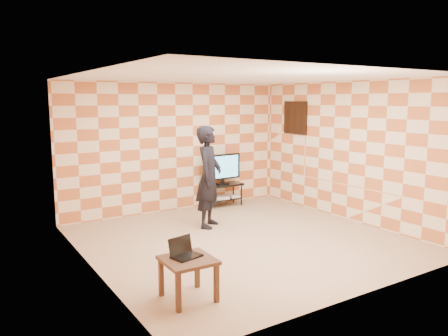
{
  "coord_description": "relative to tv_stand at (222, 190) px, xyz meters",
  "views": [
    {
      "loc": [
        -4.06,
        -5.82,
        2.33
      ],
      "look_at": [
        0.0,
        0.6,
        1.15
      ],
      "focal_mm": 35.0,
      "sensor_mm": 36.0,
      "label": 1
    }
  ],
  "objects": [
    {
      "name": "floor",
      "position": [
        -0.98,
        -2.22,
        -0.36
      ],
      "size": [
        5.0,
        5.0,
        0.0
      ],
      "primitive_type": "plane",
      "color": "#9E876C",
      "rests_on": "ground"
    },
    {
      "name": "wall_back",
      "position": [
        -0.98,
        0.28,
        0.99
      ],
      "size": [
        5.0,
        0.02,
        2.7
      ],
      "primitive_type": "cube",
      "color": "beige",
      "rests_on": "ground"
    },
    {
      "name": "wall_front",
      "position": [
        -0.98,
        -4.72,
        0.99
      ],
      "size": [
        5.0,
        0.02,
        2.7
      ],
      "primitive_type": "cube",
      "color": "beige",
      "rests_on": "ground"
    },
    {
      "name": "wall_left",
      "position": [
        -3.48,
        -2.22,
        0.99
      ],
      "size": [
        0.02,
        5.0,
        2.7
      ],
      "primitive_type": "cube",
      "color": "beige",
      "rests_on": "ground"
    },
    {
      "name": "wall_right",
      "position": [
        1.52,
        -2.22,
        0.99
      ],
      "size": [
        0.02,
        5.0,
        2.7
      ],
      "primitive_type": "cube",
      "color": "beige",
      "rests_on": "ground"
    },
    {
      "name": "ceiling",
      "position": [
        -0.98,
        -2.22,
        2.34
      ],
      "size": [
        5.0,
        5.0,
        0.02
      ],
      "primitive_type": "cube",
      "color": "white",
      "rests_on": "wall_back"
    },
    {
      "name": "wall_art",
      "position": [
        1.49,
        -0.67,
        1.59
      ],
      "size": [
        0.04,
        0.72,
        0.72
      ],
      "color": "black",
      "rests_on": "wall_right"
    },
    {
      "name": "tv_stand",
      "position": [
        0.0,
        0.0,
        0.0
      ],
      "size": [
        0.91,
        0.41,
        0.5
      ],
      "color": "black",
      "rests_on": "floor"
    },
    {
      "name": "tv",
      "position": [
        -0.0,
        -0.0,
        0.5
      ],
      "size": [
        0.92,
        0.19,
        0.66
      ],
      "color": "black",
      "rests_on": "tv_stand"
    },
    {
      "name": "dvd_player",
      "position": [
        -0.08,
        -0.0,
        -0.16
      ],
      "size": [
        0.44,
        0.35,
        0.07
      ],
      "primitive_type": "cube",
      "rotation": [
        0.0,
        0.0,
        -0.2
      ],
      "color": "#BABABC",
      "rests_on": "tv_stand"
    },
    {
      "name": "game_console",
      "position": [
        0.29,
        -0.05,
        -0.17
      ],
      "size": [
        0.24,
        0.18,
        0.05
      ],
      "primitive_type": "cube",
      "rotation": [
        0.0,
        0.0,
        -0.05
      ],
      "color": "silver",
      "rests_on": "tv_stand"
    },
    {
      "name": "side_table",
      "position": [
        -2.79,
        -3.69,
        0.05
      ],
      "size": [
        0.59,
        0.59,
        0.5
      ],
      "color": "#3B2412",
      "rests_on": "floor"
    },
    {
      "name": "laptop",
      "position": [
        -2.79,
        -3.6,
        0.19
      ],
      "size": [
        0.38,
        0.33,
        0.22
      ],
      "color": "black",
      "rests_on": "side_table"
    },
    {
      "name": "person",
      "position": [
        -1.05,
        -1.21,
        0.57
      ],
      "size": [
        0.81,
        0.8,
        1.88
      ],
      "primitive_type": "imported",
      "rotation": [
        0.0,
        0.0,
        0.76
      ],
      "color": "black",
      "rests_on": "floor"
    }
  ]
}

